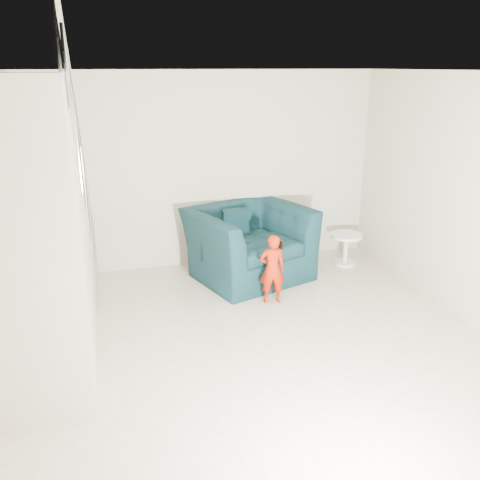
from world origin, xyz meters
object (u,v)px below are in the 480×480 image
(armchair, at_px, (249,243))
(toddler, at_px, (272,269))
(side_table, at_px, (346,244))
(staircase, at_px, (33,272))

(armchair, relative_size, toddler, 1.70)
(toddler, bearing_deg, side_table, -140.21)
(armchair, height_order, side_table, armchair)
(side_table, relative_size, staircase, 0.13)
(side_table, bearing_deg, armchair, -177.13)
(armchair, xyz_separation_m, staircase, (-2.51, -1.53, 0.47))
(toddler, bearing_deg, staircase, 22.04)
(armchair, distance_m, staircase, 2.98)
(armchair, relative_size, side_table, 3.21)
(side_table, height_order, staircase, staircase)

